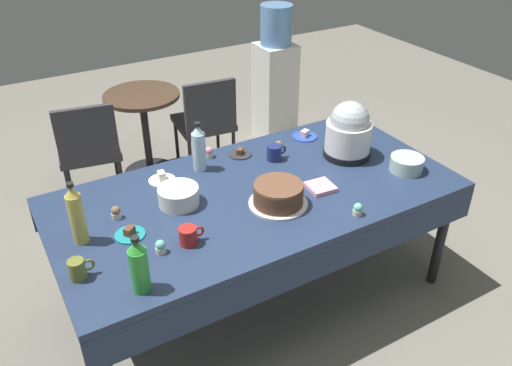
{
  "coord_description": "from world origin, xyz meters",
  "views": [
    {
      "loc": [
        -1.21,
        -2.08,
        2.3
      ],
      "look_at": [
        0.0,
        0.0,
        0.8
      ],
      "focal_mm": 36.75,
      "sensor_mm": 36.0,
      "label": 1
    }
  ],
  "objects_px": {
    "coffee_mug_red": "(189,236)",
    "cupcake_vanilla": "(209,152)",
    "dessert_plate_cobalt": "(305,135)",
    "cupcake_lemon": "(116,213)",
    "slow_cooker": "(349,131)",
    "dessert_plate_charcoal": "(240,153)",
    "coffee_mug_navy": "(274,153)",
    "soda_bottle_water": "(199,148)",
    "cupcake_cocoa": "(358,209)",
    "dessert_plate_cream": "(162,179)",
    "cupcake_rose": "(161,247)",
    "maroon_chair_left": "(88,146)",
    "cupcake_mint": "(279,146)",
    "maroon_chair_right": "(206,119)",
    "glass_salad_bowl": "(407,164)",
    "dessert_plate_teal": "(130,234)",
    "frosted_layer_cake": "(278,195)",
    "ceramic_snack_bowl": "(179,196)",
    "round_cafe_table": "(144,119)",
    "soda_bottle_lime_soda": "(139,266)",
    "soda_bottle_ginger_ale": "(77,215)",
    "potluck_table": "(256,200)",
    "coffee_mug_olive": "(78,269)",
    "water_cooler": "(275,78)"
  },
  "relations": [
    {
      "from": "coffee_mug_red",
      "to": "cupcake_vanilla",
      "type": "bearing_deg",
      "value": 57.68
    },
    {
      "from": "water_cooler",
      "to": "cupcake_mint",
      "type": "bearing_deg",
      "value": -121.29
    },
    {
      "from": "dessert_plate_cobalt",
      "to": "coffee_mug_red",
      "type": "bearing_deg",
      "value": -149.95
    },
    {
      "from": "glass_salad_bowl",
      "to": "dessert_plate_charcoal",
      "type": "relative_size",
      "value": 1.36
    },
    {
      "from": "cupcake_lemon",
      "to": "cupcake_vanilla",
      "type": "xyz_separation_m",
      "value": [
        0.68,
        0.33,
        0.0
      ]
    },
    {
      "from": "dessert_plate_cream",
      "to": "cupcake_rose",
      "type": "height_order",
      "value": "cupcake_rose"
    },
    {
      "from": "dessert_plate_cobalt",
      "to": "water_cooler",
      "type": "relative_size",
      "value": 0.13
    },
    {
      "from": "dessert_plate_teal",
      "to": "cupcake_rose",
      "type": "height_order",
      "value": "cupcake_rose"
    },
    {
      "from": "slow_cooker",
      "to": "dessert_plate_cobalt",
      "type": "bearing_deg",
      "value": 103.2
    },
    {
      "from": "glass_salad_bowl",
      "to": "cupcake_lemon",
      "type": "relative_size",
      "value": 2.85
    },
    {
      "from": "dessert_plate_charcoal",
      "to": "maroon_chair_left",
      "type": "height_order",
      "value": "maroon_chair_left"
    },
    {
      "from": "cupcake_rose",
      "to": "round_cafe_table",
      "type": "bearing_deg",
      "value": 73.09
    },
    {
      "from": "cupcake_mint",
      "to": "dessert_plate_cobalt",
      "type": "bearing_deg",
      "value": 16.37
    },
    {
      "from": "dessert_plate_cream",
      "to": "frosted_layer_cake",
      "type": "bearing_deg",
      "value": -50.15
    },
    {
      "from": "frosted_layer_cake",
      "to": "dessert_plate_charcoal",
      "type": "bearing_deg",
      "value": 81.47
    },
    {
      "from": "glass_salad_bowl",
      "to": "dessert_plate_cream",
      "type": "distance_m",
      "value": 1.41
    },
    {
      "from": "maroon_chair_left",
      "to": "frosted_layer_cake",
      "type": "bearing_deg",
      "value": -70.22
    },
    {
      "from": "slow_cooker",
      "to": "cupcake_vanilla",
      "type": "bearing_deg",
      "value": 151.3
    },
    {
      "from": "dessert_plate_cream",
      "to": "cupcake_cocoa",
      "type": "relative_size",
      "value": 2.25
    },
    {
      "from": "slow_cooker",
      "to": "cupcake_vanilla",
      "type": "distance_m",
      "value": 0.85
    },
    {
      "from": "dessert_plate_cobalt",
      "to": "cupcake_cocoa",
      "type": "height_order",
      "value": "cupcake_cocoa"
    },
    {
      "from": "maroon_chair_right",
      "to": "slow_cooker",
      "type": "bearing_deg",
      "value": -78.64
    },
    {
      "from": "cupcake_mint",
      "to": "maroon_chair_right",
      "type": "height_order",
      "value": "maroon_chair_right"
    },
    {
      "from": "dessert_plate_cobalt",
      "to": "cupcake_lemon",
      "type": "height_order",
      "value": "cupcake_lemon"
    },
    {
      "from": "potluck_table",
      "to": "coffee_mug_olive",
      "type": "relative_size",
      "value": 19.36
    },
    {
      "from": "dessert_plate_teal",
      "to": "water_cooler",
      "type": "bearing_deg",
      "value": 42.83
    },
    {
      "from": "dessert_plate_charcoal",
      "to": "coffee_mug_navy",
      "type": "xyz_separation_m",
      "value": [
        0.15,
        -0.15,
        0.04
      ]
    },
    {
      "from": "potluck_table",
      "to": "coffee_mug_olive",
      "type": "height_order",
      "value": "coffee_mug_olive"
    },
    {
      "from": "dessert_plate_teal",
      "to": "soda_bottle_ginger_ale",
      "type": "height_order",
      "value": "soda_bottle_ginger_ale"
    },
    {
      "from": "dessert_plate_charcoal",
      "to": "cupcake_rose",
      "type": "height_order",
      "value": "cupcake_rose"
    },
    {
      "from": "cupcake_rose",
      "to": "dessert_plate_cream",
      "type": "bearing_deg",
      "value": 68.11
    },
    {
      "from": "soda_bottle_water",
      "to": "soda_bottle_lime_soda",
      "type": "distance_m",
      "value": 1.02
    },
    {
      "from": "cupcake_rose",
      "to": "maroon_chair_left",
      "type": "bearing_deg",
      "value": 87.37
    },
    {
      "from": "cupcake_cocoa",
      "to": "soda_bottle_water",
      "type": "relative_size",
      "value": 0.23
    },
    {
      "from": "frosted_layer_cake",
      "to": "ceramic_snack_bowl",
      "type": "xyz_separation_m",
      "value": [
        -0.45,
        0.27,
        -0.01
      ]
    },
    {
      "from": "water_cooler",
      "to": "dessert_plate_cream",
      "type": "bearing_deg",
      "value": -139.07
    },
    {
      "from": "soda_bottle_water",
      "to": "dessert_plate_cobalt",
      "type": "bearing_deg",
      "value": 2.34
    },
    {
      "from": "soda_bottle_ginger_ale",
      "to": "maroon_chair_right",
      "type": "distance_m",
      "value": 2.01
    },
    {
      "from": "cupcake_mint",
      "to": "maroon_chair_left",
      "type": "xyz_separation_m",
      "value": [
        -0.91,
        1.16,
        -0.29
      ]
    },
    {
      "from": "cupcake_rose",
      "to": "soda_bottle_ginger_ale",
      "type": "distance_m",
      "value": 0.41
    },
    {
      "from": "ceramic_snack_bowl",
      "to": "round_cafe_table",
      "type": "height_order",
      "value": "ceramic_snack_bowl"
    },
    {
      "from": "glass_salad_bowl",
      "to": "soda_bottle_lime_soda",
      "type": "distance_m",
      "value": 1.68
    },
    {
      "from": "dessert_plate_cobalt",
      "to": "dessert_plate_cream",
      "type": "bearing_deg",
      "value": -177.39
    },
    {
      "from": "dessert_plate_teal",
      "to": "dessert_plate_cream",
      "type": "xyz_separation_m",
      "value": [
        0.32,
        0.39,
        0.0
      ]
    },
    {
      "from": "soda_bottle_ginger_ale",
      "to": "cupcake_rose",
      "type": "bearing_deg",
      "value": -42.34
    },
    {
      "from": "dessert_plate_charcoal",
      "to": "maroon_chair_left",
      "type": "relative_size",
      "value": 0.17
    },
    {
      "from": "soda_bottle_water",
      "to": "slow_cooker",
      "type": "bearing_deg",
      "value": -19.67
    },
    {
      "from": "cupcake_rose",
      "to": "potluck_table",
      "type": "bearing_deg",
      "value": 20.05
    },
    {
      "from": "dessert_plate_charcoal",
      "to": "round_cafe_table",
      "type": "xyz_separation_m",
      "value": [
        -0.17,
        1.31,
        -0.26
      ]
    },
    {
      "from": "ceramic_snack_bowl",
      "to": "soda_bottle_ginger_ale",
      "type": "bearing_deg",
      "value": -173.37
    }
  ]
}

